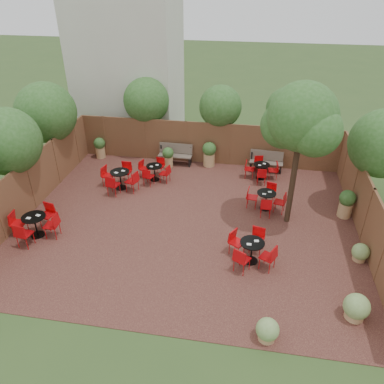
# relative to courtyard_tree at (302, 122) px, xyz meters

# --- Properties ---
(ground) EXTENTS (80.00, 80.00, 0.00)m
(ground) POSITION_rel_courtyard_tree_xyz_m (-3.53, -0.67, -3.81)
(ground) COLOR #354F23
(ground) RESTS_ON ground
(courtyard_paving) EXTENTS (12.00, 10.00, 0.02)m
(courtyard_paving) POSITION_rel_courtyard_tree_xyz_m (-3.53, -0.67, -3.80)
(courtyard_paving) COLOR #3E1C19
(courtyard_paving) RESTS_ON ground
(fence_back) EXTENTS (12.00, 0.08, 2.00)m
(fence_back) POSITION_rel_courtyard_tree_xyz_m (-3.53, 4.33, -2.81)
(fence_back) COLOR #50341D
(fence_back) RESTS_ON ground
(fence_left) EXTENTS (0.08, 10.00, 2.00)m
(fence_left) POSITION_rel_courtyard_tree_xyz_m (-9.53, -0.67, -2.81)
(fence_left) COLOR #50341D
(fence_left) RESTS_ON ground
(fence_right) EXTENTS (0.08, 10.00, 2.00)m
(fence_right) POSITION_rel_courtyard_tree_xyz_m (2.47, -0.67, -2.81)
(fence_right) COLOR #50341D
(fence_right) RESTS_ON ground
(neighbour_building) EXTENTS (5.00, 4.00, 8.00)m
(neighbour_building) POSITION_rel_courtyard_tree_xyz_m (-8.03, 7.33, 0.19)
(neighbour_building) COLOR beige
(neighbour_building) RESTS_ON ground
(overhang_foliage) EXTENTS (15.69, 10.30, 2.55)m
(overhang_foliage) POSITION_rel_courtyard_tree_xyz_m (-5.63, 1.83, -1.13)
(overhang_foliage) COLOR #28541B
(overhang_foliage) RESTS_ON ground
(courtyard_tree) EXTENTS (2.50, 2.40, 5.08)m
(courtyard_tree) POSITION_rel_courtyard_tree_xyz_m (0.00, 0.00, 0.00)
(courtyard_tree) COLOR black
(courtyard_tree) RESTS_ON courtyard_paving
(park_bench_left) EXTENTS (1.57, 0.52, 0.96)m
(park_bench_left) POSITION_rel_courtyard_tree_xyz_m (-4.96, 3.96, -3.30)
(park_bench_left) COLOR brown
(park_bench_left) RESTS_ON courtyard_paving
(park_bench_right) EXTENTS (1.52, 0.61, 0.92)m
(park_bench_right) POSITION_rel_courtyard_tree_xyz_m (-0.77, 3.95, -3.32)
(park_bench_right) COLOR brown
(park_bench_right) RESTS_ON courtyard_paving
(bistro_tables) EXTENTS (9.31, 7.09, 0.91)m
(bistro_tables) POSITION_rel_courtyard_tree_xyz_m (-4.29, 0.18, -3.36)
(bistro_tables) COLOR black
(bistro_tables) RESTS_ON courtyard_paving
(planters) EXTENTS (11.39, 3.96, 1.16)m
(planters) POSITION_rel_courtyard_tree_xyz_m (-3.40, 3.04, -3.21)
(planters) COLOR tan
(planters) RESTS_ON courtyard_paving
(low_shrubs) EXTENTS (3.45, 4.07, 0.74)m
(low_shrubs) POSITION_rel_courtyard_tree_xyz_m (1.04, -3.98, -3.47)
(low_shrubs) COLOR tan
(low_shrubs) RESTS_ON courtyard_paving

